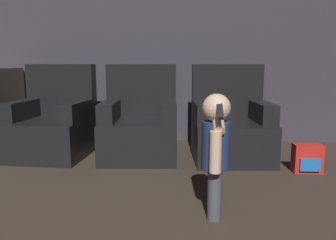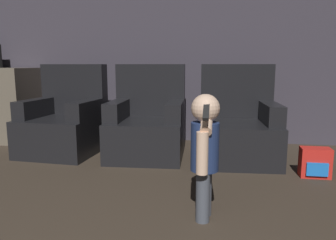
% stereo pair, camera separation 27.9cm
% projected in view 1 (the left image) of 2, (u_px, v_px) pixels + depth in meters
% --- Properties ---
extents(wall_back, '(8.40, 0.05, 2.60)m').
position_uv_depth(wall_back, '(166.00, 41.00, 4.22)').
color(wall_back, '#3D3842').
rests_on(wall_back, ground_plane).
extents(armchair_left, '(0.84, 0.86, 1.00)m').
position_uv_depth(armchair_left, '(53.00, 125.00, 3.63)').
color(armchair_left, black).
rests_on(armchair_left, ground_plane).
extents(armchair_middle, '(0.83, 0.85, 1.00)m').
position_uv_depth(armchair_middle, '(140.00, 126.00, 3.58)').
color(armchair_middle, black).
rests_on(armchair_middle, ground_plane).
extents(armchair_right, '(0.84, 0.86, 1.00)m').
position_uv_depth(armchair_right, '(230.00, 127.00, 3.52)').
color(armchair_right, black).
rests_on(armchair_right, ground_plane).
extents(person_toddler, '(0.18, 0.32, 0.82)m').
position_uv_depth(person_toddler, '(216.00, 146.00, 2.10)').
color(person_toddler, '#474C56').
rests_on(person_toddler, ground_plane).
extents(toy_backpack, '(0.26, 0.16, 0.27)m').
position_uv_depth(toy_backpack, '(307.00, 159.00, 3.06)').
color(toy_backpack, red).
rests_on(toy_backpack, ground_plane).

